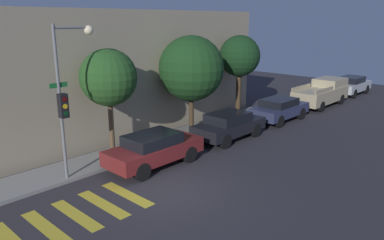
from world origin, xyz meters
The scene contains 13 objects.
ground_plane centered at (0.00, 0.00, 0.00)m, with size 60.00×60.00×0.00m, color #2D2B30.
sidewalk centered at (0.00, 4.22, 0.07)m, with size 26.00×2.03×0.14m, color gray.
building_row centered at (0.00, 8.63, 3.30)m, with size 26.00×6.00×6.59m, color gray.
crosswalk centered at (-3.15, 0.80, 0.00)m, with size 4.52×2.60×0.00m.
traffic_light_pole centered at (-1.68, 3.37, 3.70)m, with size 1.94×0.56×5.97m.
sedan_near_corner centered at (1.34, 2.10, 0.79)m, with size 4.33×1.79×1.47m.
sedan_middle centered at (6.49, 2.10, 0.78)m, with size 4.22×1.82×1.44m.
sedan_far_end centered at (11.55, 2.10, 0.77)m, with size 4.24×1.84×1.42m.
pickup_truck centered at (17.51, 2.10, 0.96)m, with size 5.34×1.97×1.86m.
sedan_tail_of_row centered at (23.06, 2.10, 0.82)m, with size 4.37×1.77×1.53m.
tree_near_corner centered at (0.77, 4.34, 3.65)m, with size 2.51×2.51×4.93m.
tree_midblock centered at (6.01, 4.34, 3.57)m, with size 3.50×3.50×5.33m.
tree_far_end centered at (10.30, 4.34, 3.90)m, with size 2.51×2.51×5.20m.
Camera 1 is at (-8.48, -9.38, 6.12)m, focal length 35.00 mm.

